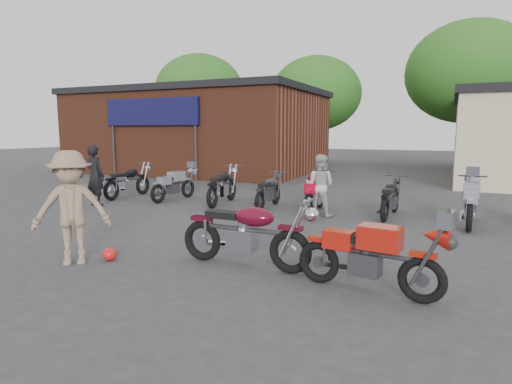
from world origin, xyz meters
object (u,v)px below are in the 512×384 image
at_px(helmet, 110,254).
at_px(row_bike_0, 128,179).
at_px(row_bike_5, 391,195).
at_px(row_bike_1, 174,183).
at_px(person_tan, 71,208).
at_px(vintage_motorcycle, 247,229).
at_px(sportbike, 371,253).
at_px(person_light, 320,185).
at_px(person_dark, 95,175).
at_px(row_bike_3, 269,189).
at_px(row_bike_2, 223,184).
at_px(row_bike_6, 471,200).
at_px(row_bike_4, 315,191).

distance_m(helmet, row_bike_0, 7.12).
distance_m(row_bike_0, row_bike_5, 8.21).
height_order(helmet, row_bike_1, row_bike_1).
distance_m(helmet, person_tan, 0.98).
bearing_deg(vintage_motorcycle, row_bike_5, 74.14).
xyz_separation_m(vintage_motorcycle, sportbike, (1.98, -0.31, -0.07)).
height_order(person_light, row_bike_0, person_light).
distance_m(vintage_motorcycle, person_light, 4.51).
relative_size(person_tan, row_bike_5, 0.98).
xyz_separation_m(helmet, row_bike_0, (-4.43, 5.56, 0.48)).
height_order(person_dark, row_bike_5, person_dark).
bearing_deg(row_bike_3, person_dark, 106.65).
relative_size(row_bike_0, row_bike_5, 1.07).
relative_size(vintage_motorcycle, row_bike_1, 1.17).
bearing_deg(row_bike_1, row_bike_2, -82.45).
relative_size(person_tan, row_bike_6, 0.90).
relative_size(helmet, row_bike_6, 0.12).
bearing_deg(row_bike_4, row_bike_5, -85.97).
height_order(row_bike_1, row_bike_5, row_bike_5).
height_order(sportbike, person_light, person_light).
height_order(row_bike_1, row_bike_2, row_bike_2).
bearing_deg(person_dark, person_light, -164.98).
relative_size(row_bike_5, row_bike_6, 0.92).
bearing_deg(row_bike_4, row_bike_2, 82.04).
xyz_separation_m(vintage_motorcycle, row_bike_0, (-6.67, 4.91, -0.04)).
distance_m(row_bike_2, row_bike_5, 4.78).
distance_m(sportbike, person_tan, 4.70).
xyz_separation_m(person_dark, row_bike_2, (3.21, 1.77, -0.28)).
distance_m(person_dark, row_bike_4, 6.31).
height_order(row_bike_2, row_bike_3, row_bike_2).
bearing_deg(row_bike_2, sportbike, -143.29).
relative_size(person_dark, row_bike_6, 0.86).
height_order(row_bike_0, row_bike_6, row_bike_6).
height_order(person_tan, row_bike_5, person_tan).
distance_m(person_tan, row_bike_1, 6.49).
height_order(helmet, person_light, person_light).
height_order(sportbike, row_bike_2, row_bike_2).
relative_size(row_bike_1, row_bike_6, 0.90).
distance_m(helmet, row_bike_2, 5.80).
relative_size(vintage_motorcycle, person_dark, 1.23).
distance_m(vintage_motorcycle, helmet, 2.39).
relative_size(vintage_motorcycle, helmet, 9.15).
relative_size(sportbike, row_bike_4, 0.95).
bearing_deg(row_bike_6, sportbike, 167.78).
bearing_deg(person_light, row_bike_2, -8.92).
height_order(sportbike, row_bike_3, sportbike).
distance_m(row_bike_3, row_bike_4, 1.40).
bearing_deg(row_bike_0, sportbike, -120.46).
relative_size(person_tan, row_bike_1, 1.00).
xyz_separation_m(row_bike_4, row_bike_6, (3.68, 0.01, 0.01)).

